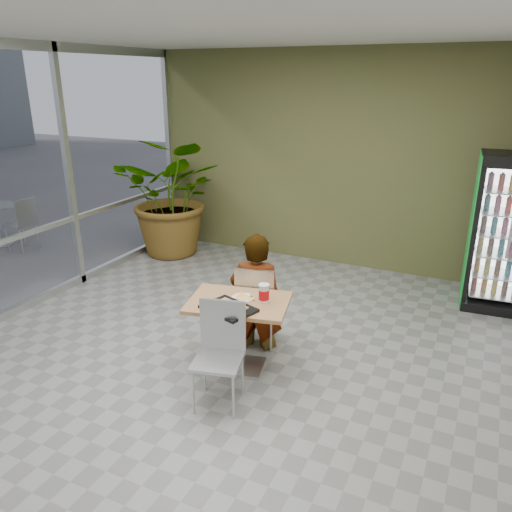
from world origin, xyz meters
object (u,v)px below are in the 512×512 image
object	(u,v)px
potted_plant	(174,196)
beverage_fridge	(509,234)
dining_table	(239,321)
soda_cup	(264,294)
chair_near	(220,345)
cafeteria_tray	(229,309)
chair_far	(256,300)
seated_woman	(256,303)

from	to	relation	value
potted_plant	beverage_fridge	bearing A→B (deg)	0.61
dining_table	beverage_fridge	bearing A→B (deg)	49.43
beverage_fridge	soda_cup	bearing A→B (deg)	-132.52
chair_near	potted_plant	xyz separation A→B (m)	(-2.63, 3.18, 0.41)
cafeteria_tray	beverage_fridge	xyz separation A→B (m)	(2.32, 2.94, 0.21)
beverage_fridge	potted_plant	bearing A→B (deg)	176.46
dining_table	chair_far	bearing A→B (deg)	94.44
potted_plant	chair_far	bearing A→B (deg)	-41.18
dining_table	cafeteria_tray	xyz separation A→B (m)	(0.01, -0.22, 0.23)
dining_table	soda_cup	size ratio (longest dim) A/B	5.82
seated_woman	cafeteria_tray	bearing A→B (deg)	81.60
chair_near	seated_woman	xyz separation A→B (m)	(-0.14, 1.03, -0.06)
dining_table	beverage_fridge	distance (m)	3.61
soda_cup	beverage_fridge	xyz separation A→B (m)	(2.09, 2.64, 0.13)
chair_far	soda_cup	world-z (taller)	chair_far
soda_cup	potted_plant	world-z (taller)	potted_plant
chair_near	beverage_fridge	world-z (taller)	beverage_fridge
chair_near	cafeteria_tray	xyz separation A→B (m)	(-0.07, 0.29, 0.21)
soda_cup	beverage_fridge	size ratio (longest dim) A/B	0.10
seated_woman	dining_table	bearing A→B (deg)	83.00
dining_table	seated_woman	bearing A→B (deg)	96.61
cafeteria_tray	potted_plant	world-z (taller)	potted_plant
soda_cup	cafeteria_tray	size ratio (longest dim) A/B	0.39
soda_cup	cafeteria_tray	world-z (taller)	soda_cup
beverage_fridge	seated_woman	bearing A→B (deg)	-141.44
cafeteria_tray	chair_far	bearing A→B (deg)	93.64
seated_woman	chair_far	bearing A→B (deg)	103.26
dining_table	chair_near	bearing A→B (deg)	-81.18
dining_table	potted_plant	size ratio (longest dim) A/B	0.56
beverage_fridge	potted_plant	xyz separation A→B (m)	(-4.88, -0.05, -0.01)
chair_far	chair_near	bearing A→B (deg)	83.12
chair_near	cafeteria_tray	bearing A→B (deg)	89.30
soda_cup	potted_plant	size ratio (longest dim) A/B	0.10
potted_plant	cafeteria_tray	bearing A→B (deg)	-48.46
chair_far	seated_woman	size ratio (longest dim) A/B	0.59
chair_far	potted_plant	xyz separation A→B (m)	(-2.51, 2.20, 0.42)
chair_near	cafeteria_tray	size ratio (longest dim) A/B	1.98
dining_table	cafeteria_tray	size ratio (longest dim) A/B	2.28
dining_table	beverage_fridge	world-z (taller)	beverage_fridge
beverage_fridge	potted_plant	distance (m)	4.88
dining_table	potted_plant	bearing A→B (deg)	133.70
dining_table	chair_near	size ratio (longest dim) A/B	1.15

